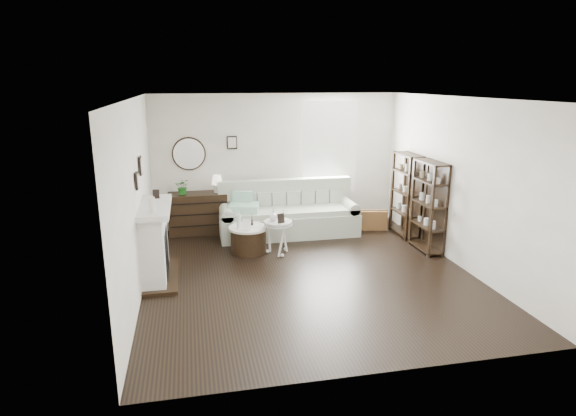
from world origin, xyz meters
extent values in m
plane|color=black|center=(0.00, 0.00, 0.00)|extent=(5.50, 5.50, 0.00)
plane|color=white|center=(0.00, 0.00, 2.70)|extent=(5.50, 5.50, 0.00)
plane|color=white|center=(0.00, 2.75, 1.35)|extent=(5.00, 0.00, 5.00)
plane|color=white|center=(0.00, -2.75, 1.35)|extent=(5.00, 0.00, 5.00)
plane|color=white|center=(-2.50, 0.00, 1.35)|extent=(0.00, 5.50, 5.50)
plane|color=white|center=(2.50, 0.00, 1.35)|extent=(0.00, 5.50, 5.50)
cube|color=white|center=(1.10, 2.73, 1.60)|extent=(1.00, 0.02, 1.80)
cube|color=white|center=(1.10, 2.67, 1.60)|extent=(1.15, 0.02, 1.90)
cylinder|color=silver|center=(-1.75, 2.72, 1.55)|extent=(0.60, 0.03, 0.60)
cube|color=black|center=(-0.90, 2.72, 1.75)|extent=(0.20, 0.03, 0.26)
cube|color=silver|center=(-2.33, 0.30, 0.55)|extent=(0.34, 1.20, 1.10)
cube|color=black|center=(-2.30, 0.30, 0.40)|extent=(0.30, 0.65, 0.70)
cube|color=silver|center=(-2.28, 0.30, 1.12)|extent=(0.44, 1.35, 0.08)
cube|color=black|center=(-2.25, 0.30, 0.03)|extent=(0.50, 1.40, 0.05)
cylinder|color=beige|center=(-2.28, -0.15, 1.27)|extent=(0.08, 0.08, 0.22)
cube|color=black|center=(-2.28, 0.70, 1.23)|extent=(0.10, 0.03, 0.14)
cube|color=black|center=(-2.47, -0.05, 1.60)|extent=(0.03, 0.18, 0.24)
cube|color=black|center=(-2.47, 0.60, 1.70)|extent=(0.03, 0.22, 0.28)
cube|color=black|center=(2.33, 1.55, 0.80)|extent=(0.30, 0.80, 1.60)
cylinder|color=tan|center=(2.31, 1.30, 0.52)|extent=(0.08, 0.08, 0.11)
cylinder|color=tan|center=(2.31, 1.55, 0.52)|extent=(0.08, 0.08, 0.11)
cylinder|color=tan|center=(2.31, 1.80, 0.52)|extent=(0.08, 0.08, 0.11)
cylinder|color=tan|center=(2.31, 1.30, 0.92)|extent=(0.08, 0.08, 0.11)
cylinder|color=tan|center=(2.31, 1.55, 0.92)|extent=(0.08, 0.08, 0.11)
cylinder|color=tan|center=(2.31, 1.80, 0.92)|extent=(0.08, 0.08, 0.11)
cylinder|color=tan|center=(2.31, 1.30, 1.32)|extent=(0.08, 0.08, 0.11)
cylinder|color=tan|center=(2.31, 1.55, 1.32)|extent=(0.08, 0.08, 0.11)
cylinder|color=tan|center=(2.31, 1.80, 1.32)|extent=(0.08, 0.08, 0.11)
cube|color=black|center=(2.33, 0.65, 0.80)|extent=(0.30, 0.80, 1.60)
cylinder|color=tan|center=(2.31, 0.40, 0.52)|extent=(0.08, 0.08, 0.11)
cylinder|color=tan|center=(2.31, 0.65, 0.52)|extent=(0.08, 0.08, 0.11)
cylinder|color=tan|center=(2.31, 0.90, 0.52)|extent=(0.08, 0.08, 0.11)
cylinder|color=tan|center=(2.31, 0.40, 0.92)|extent=(0.08, 0.08, 0.11)
cylinder|color=tan|center=(2.31, 0.65, 0.92)|extent=(0.08, 0.08, 0.11)
cylinder|color=tan|center=(2.31, 0.90, 0.92)|extent=(0.08, 0.08, 0.11)
cylinder|color=tan|center=(2.31, 0.40, 1.32)|extent=(0.08, 0.08, 0.11)
cylinder|color=tan|center=(2.31, 0.65, 1.32)|extent=(0.08, 0.08, 0.11)
cylinder|color=tan|center=(2.31, 0.90, 1.32)|extent=(0.08, 0.08, 0.11)
cube|color=#A8B29F|center=(0.10, 2.00, 0.22)|extent=(2.68, 0.93, 0.43)
cube|color=#A8B29F|center=(0.10, 1.97, 0.48)|extent=(2.32, 0.74, 0.10)
cube|color=#A8B29F|center=(0.10, 2.36, 0.63)|extent=(2.68, 0.21, 0.82)
cube|color=#A8B29F|center=(-1.12, 2.00, 0.27)|extent=(0.23, 0.88, 0.54)
cube|color=#A8B29F|center=(1.32, 2.00, 0.27)|extent=(0.23, 0.88, 0.54)
cube|color=#217B4F|center=(-0.78, 1.95, 0.61)|extent=(0.63, 0.56, 0.14)
cube|color=brown|center=(1.83, 2.00, 0.20)|extent=(0.61, 0.31, 0.39)
cube|color=black|center=(-1.59, 2.47, 0.40)|extent=(1.21, 0.51, 0.81)
cube|color=black|center=(-1.59, 2.21, 0.22)|extent=(1.16, 0.01, 0.02)
cube|color=black|center=(-1.59, 2.21, 0.44)|extent=(1.16, 0.01, 0.02)
cube|color=black|center=(-1.59, 2.21, 0.67)|extent=(1.16, 0.01, 0.01)
imported|color=#1B5E1B|center=(-1.90, 2.42, 0.96)|extent=(0.30, 0.27, 0.31)
cylinder|color=black|center=(-0.80, 1.14, 0.22)|extent=(0.62, 0.62, 0.43)
cylinder|color=beige|center=(-0.80, 1.14, 0.45)|extent=(0.68, 0.68, 0.04)
cylinder|color=silver|center=(-0.30, 0.97, 0.58)|extent=(0.48, 0.48, 0.03)
cylinder|color=silver|center=(-0.30, 0.97, 0.54)|extent=(0.49, 0.49, 0.02)
cylinder|color=silver|center=(-0.30, 0.97, 0.28)|extent=(0.04, 0.04, 0.56)
cylinder|color=silver|center=(-0.97, 1.07, 0.63)|extent=(0.07, 0.07, 0.32)
cube|color=white|center=(-0.85, 0.97, 0.57)|extent=(0.15, 0.10, 0.19)
cube|color=black|center=(-0.27, 0.84, 0.68)|extent=(0.13, 0.08, 0.17)
camera|label=1|loc=(-1.73, -6.85, 2.94)|focal=30.00mm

